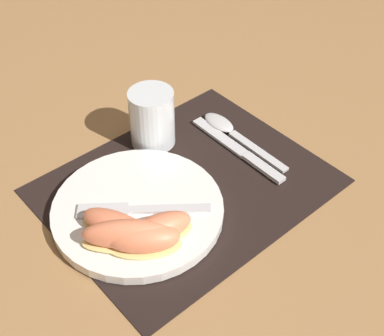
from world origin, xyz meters
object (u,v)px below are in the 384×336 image
object	(u,v)px
citrus_wedge_0	(117,226)
citrus_wedge_3	(157,231)
fork	(134,210)
juice_glass	(152,121)
citrus_wedge_1	(129,235)
knife	(239,150)
citrus_wedge_2	(143,238)
spoon	(229,130)
plate	(140,211)

from	to	relation	value
citrus_wedge_0	citrus_wedge_3	distance (m)	0.06
fork	citrus_wedge_0	world-z (taller)	citrus_wedge_0
juice_glass	fork	distance (m)	0.18
juice_glass	citrus_wedge_1	bearing A→B (deg)	-135.58
knife	citrus_wedge_0	distance (m)	0.27
knife	citrus_wedge_2	xyz separation A→B (m)	(-0.25, -0.07, 0.03)
citrus_wedge_1	fork	bearing A→B (deg)	48.70
knife	citrus_wedge_0	world-z (taller)	citrus_wedge_0
citrus_wedge_0	spoon	bearing A→B (deg)	14.08
citrus_wedge_0	citrus_wedge_1	size ratio (longest dim) A/B	0.94
fork	citrus_wedge_0	bearing A→B (deg)	-156.94
citrus_wedge_1	citrus_wedge_3	bearing A→B (deg)	-25.60
citrus_wedge_1	citrus_wedge_2	size ratio (longest dim) A/B	1.12
citrus_wedge_3	fork	bearing A→B (deg)	84.16
knife	citrus_wedge_1	xyz separation A→B (m)	(-0.26, -0.05, 0.03)
citrus_wedge_1	spoon	bearing A→B (deg)	19.36
knife	citrus_wedge_3	bearing A→B (deg)	-163.42
juice_glass	citrus_wedge_0	xyz separation A→B (m)	(-0.17, -0.14, -0.01)
citrus_wedge_2	knife	bearing A→B (deg)	14.88
citrus_wedge_2	spoon	bearing A→B (deg)	22.85
juice_glass	citrus_wedge_1	size ratio (longest dim) A/B	0.78
plate	knife	distance (m)	0.21
juice_glass	citrus_wedge_2	world-z (taller)	juice_glass
knife	spoon	distance (m)	0.05
citrus_wedge_2	citrus_wedge_3	distance (m)	0.02
citrus_wedge_1	citrus_wedge_2	xyz separation A→B (m)	(0.01, -0.02, -0.00)
juice_glass	spoon	bearing A→B (deg)	-30.35
juice_glass	citrus_wedge_3	bearing A→B (deg)	-126.64
juice_glass	citrus_wedge_0	world-z (taller)	juice_glass
citrus_wedge_3	citrus_wedge_1	bearing A→B (deg)	154.40
spoon	citrus_wedge_0	world-z (taller)	citrus_wedge_0
knife	citrus_wedge_3	distance (m)	0.24
knife	citrus_wedge_1	size ratio (longest dim) A/B	1.63
spoon	plate	bearing A→B (deg)	-167.11
juice_glass	knife	size ratio (longest dim) A/B	0.48
spoon	citrus_wedge_0	xyz separation A→B (m)	(-0.29, -0.07, 0.03)
spoon	citrus_wedge_0	bearing A→B (deg)	-165.92
knife	citrus_wedge_3	world-z (taller)	citrus_wedge_3
plate	fork	size ratio (longest dim) A/B	1.55
plate	citrus_wedge_3	bearing A→B (deg)	-104.50
citrus_wedge_0	knife	bearing A→B (deg)	4.98
citrus_wedge_3	knife	bearing A→B (deg)	16.58
knife	citrus_wedge_2	size ratio (longest dim) A/B	1.82
juice_glass	fork	bearing A→B (deg)	-137.06
plate	spoon	size ratio (longest dim) A/B	1.32
citrus_wedge_3	citrus_wedge_2	bearing A→B (deg)	176.56
citrus_wedge_2	fork	bearing A→B (deg)	64.80
fork	citrus_wedge_0	size ratio (longest dim) A/B	1.38
knife	citrus_wedge_2	bearing A→B (deg)	-165.12
juice_glass	spoon	xyz separation A→B (m)	(0.11, -0.07, -0.04)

